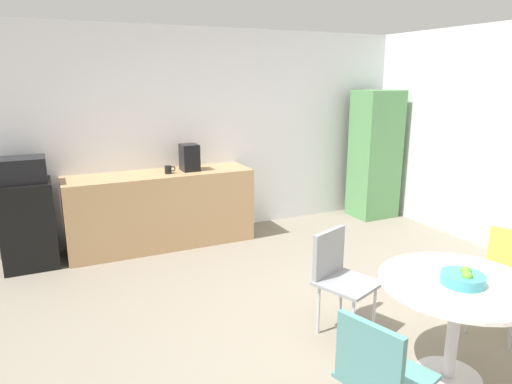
{
  "coord_description": "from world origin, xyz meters",
  "views": [
    {
      "loc": [
        -1.74,
        -2.58,
        2.01
      ],
      "look_at": [
        0.01,
        1.17,
        0.95
      ],
      "focal_mm": 31.8,
      "sensor_mm": 36.0,
      "label": 1
    }
  ],
  "objects_px": {
    "mini_fridge": "(28,224)",
    "microwave": "(21,170)",
    "locker_cabinet": "(375,155)",
    "chair_gray": "(338,270)",
    "chair_yellow": "(507,270)",
    "mug_white": "(168,170)",
    "chair_teal": "(377,370)",
    "fruit_bowl": "(463,278)",
    "coffee_maker": "(189,157)",
    "round_table": "(457,303)"
  },
  "relations": [
    {
      "from": "chair_yellow",
      "to": "chair_gray",
      "type": "bearing_deg",
      "value": 154.36
    },
    {
      "from": "chair_yellow",
      "to": "chair_gray",
      "type": "relative_size",
      "value": 1.0
    },
    {
      "from": "chair_yellow",
      "to": "coffee_maker",
      "type": "xyz_separation_m",
      "value": [
        -1.65,
        3.07,
        0.54
      ]
    },
    {
      "from": "chair_yellow",
      "to": "mug_white",
      "type": "height_order",
      "value": "mug_white"
    },
    {
      "from": "fruit_bowl",
      "to": "mug_white",
      "type": "distance_m",
      "value": 3.48
    },
    {
      "from": "round_table",
      "to": "chair_gray",
      "type": "xyz_separation_m",
      "value": [
        -0.33,
        0.86,
        -0.05
      ]
    },
    {
      "from": "mug_white",
      "to": "microwave",
      "type": "bearing_deg",
      "value": 177.38
    },
    {
      "from": "round_table",
      "to": "fruit_bowl",
      "type": "bearing_deg",
      "value": -111.38
    },
    {
      "from": "chair_teal",
      "to": "fruit_bowl",
      "type": "bearing_deg",
      "value": 15.74
    },
    {
      "from": "round_table",
      "to": "fruit_bowl",
      "type": "relative_size",
      "value": 3.71
    },
    {
      "from": "round_table",
      "to": "mug_white",
      "type": "height_order",
      "value": "mug_white"
    },
    {
      "from": "chair_yellow",
      "to": "chair_teal",
      "type": "xyz_separation_m",
      "value": [
        -1.76,
        -0.56,
        0.0
      ]
    },
    {
      "from": "round_table",
      "to": "chair_gray",
      "type": "distance_m",
      "value": 0.92
    },
    {
      "from": "chair_teal",
      "to": "mug_white",
      "type": "xyz_separation_m",
      "value": [
        -0.17,
        3.56,
        0.43
      ]
    },
    {
      "from": "chair_teal",
      "to": "coffee_maker",
      "type": "distance_m",
      "value": 3.67
    },
    {
      "from": "chair_gray",
      "to": "fruit_bowl",
      "type": "distance_m",
      "value": 0.98
    },
    {
      "from": "chair_yellow",
      "to": "microwave",
      "type": "bearing_deg",
      "value": 138.46
    },
    {
      "from": "chair_gray",
      "to": "chair_teal",
      "type": "bearing_deg",
      "value": -115.69
    },
    {
      "from": "mug_white",
      "to": "fruit_bowl",
      "type": "bearing_deg",
      "value": -72.63
    },
    {
      "from": "chair_yellow",
      "to": "mug_white",
      "type": "distance_m",
      "value": 3.59
    },
    {
      "from": "locker_cabinet",
      "to": "chair_teal",
      "type": "relative_size",
      "value": 2.2
    },
    {
      "from": "chair_teal",
      "to": "chair_yellow",
      "type": "bearing_deg",
      "value": 17.79
    },
    {
      "from": "chair_gray",
      "to": "coffee_maker",
      "type": "distance_m",
      "value": 2.59
    },
    {
      "from": "microwave",
      "to": "chair_yellow",
      "type": "bearing_deg",
      "value": -41.54
    },
    {
      "from": "mini_fridge",
      "to": "coffee_maker",
      "type": "relative_size",
      "value": 2.92
    },
    {
      "from": "chair_yellow",
      "to": "coffee_maker",
      "type": "height_order",
      "value": "coffee_maker"
    },
    {
      "from": "fruit_bowl",
      "to": "coffee_maker",
      "type": "bearing_deg",
      "value": 102.58
    },
    {
      "from": "mug_white",
      "to": "coffee_maker",
      "type": "height_order",
      "value": "coffee_maker"
    },
    {
      "from": "mini_fridge",
      "to": "microwave",
      "type": "distance_m",
      "value": 0.6
    },
    {
      "from": "mini_fridge",
      "to": "chair_gray",
      "type": "xyz_separation_m",
      "value": [
        2.26,
        -2.49,
        0.06
      ]
    },
    {
      "from": "microwave",
      "to": "mug_white",
      "type": "relative_size",
      "value": 3.72
    },
    {
      "from": "microwave",
      "to": "chair_gray",
      "type": "relative_size",
      "value": 0.58
    },
    {
      "from": "mug_white",
      "to": "mini_fridge",
      "type": "bearing_deg",
      "value": 177.38
    },
    {
      "from": "round_table",
      "to": "chair_gray",
      "type": "relative_size",
      "value": 1.21
    },
    {
      "from": "locker_cabinet",
      "to": "round_table",
      "type": "relative_size",
      "value": 1.81
    },
    {
      "from": "chair_yellow",
      "to": "chair_teal",
      "type": "bearing_deg",
      "value": -162.21
    },
    {
      "from": "microwave",
      "to": "locker_cabinet",
      "type": "distance_m",
      "value": 4.56
    },
    {
      "from": "locker_cabinet",
      "to": "chair_gray",
      "type": "height_order",
      "value": "locker_cabinet"
    },
    {
      "from": "locker_cabinet",
      "to": "coffee_maker",
      "type": "height_order",
      "value": "locker_cabinet"
    },
    {
      "from": "round_table",
      "to": "microwave",
      "type": "bearing_deg",
      "value": 127.67
    },
    {
      "from": "mini_fridge",
      "to": "chair_teal",
      "type": "bearing_deg",
      "value": -64.8
    },
    {
      "from": "locker_cabinet",
      "to": "round_table",
      "type": "xyz_separation_m",
      "value": [
        -1.97,
        -3.25,
        -0.33
      ]
    },
    {
      "from": "coffee_maker",
      "to": "round_table",
      "type": "bearing_deg",
      "value": -77.04
    },
    {
      "from": "chair_teal",
      "to": "fruit_bowl",
      "type": "relative_size",
      "value": 3.05
    },
    {
      "from": "chair_yellow",
      "to": "coffee_maker",
      "type": "relative_size",
      "value": 2.59
    },
    {
      "from": "locker_cabinet",
      "to": "chair_gray",
      "type": "bearing_deg",
      "value": -133.82
    },
    {
      "from": "chair_yellow",
      "to": "coffee_maker",
      "type": "distance_m",
      "value": 3.53
    },
    {
      "from": "chair_yellow",
      "to": "fruit_bowl",
      "type": "distance_m",
      "value": 0.98
    },
    {
      "from": "locker_cabinet",
      "to": "mini_fridge",
      "type": "bearing_deg",
      "value": 178.74
    },
    {
      "from": "round_table",
      "to": "fruit_bowl",
      "type": "xyz_separation_m",
      "value": [
        -0.01,
        -0.04,
        0.19
      ]
    }
  ]
}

